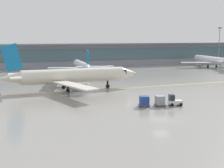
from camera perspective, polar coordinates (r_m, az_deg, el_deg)
name	(u,v)px	position (r m, az deg, el deg)	size (l,w,h in m)	color
ground_plane	(161,119)	(50.92, 8.87, -6.23)	(400.00, 400.00, 0.00)	gray
taxiway_centreline_stripe	(76,91)	(74.51, -6.56, -1.35)	(110.00, 0.36, 0.01)	yellow
terminal_concourse	(64,55)	(133.51, -8.63, 5.26)	(216.06, 11.00, 9.60)	#8C939E
gate_airplane_1	(81,65)	(111.82, -5.54, 3.40)	(23.80, 25.56, 8.48)	white
gate_airplane_2	(211,60)	(135.47, 17.39, 4.14)	(27.00, 29.05, 9.63)	silver
taxiing_regional_jet	(72,76)	(75.82, -7.25, 1.42)	(34.30, 31.89, 11.37)	silver
baggage_tug	(174,101)	(60.44, 11.17, -3.02)	(2.81, 2.01, 2.10)	silver
cargo_dolly_lead	(160,100)	(59.56, 8.65, -2.96)	(2.35, 1.95, 1.94)	#595B60
cargo_dolly_trailing	(144,101)	(58.78, 5.85, -3.07)	(2.35, 1.95, 1.94)	#595B60
apron_light_mast_1	(219,44)	(156.10, 18.78, 6.89)	(1.80, 0.36, 16.49)	gray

